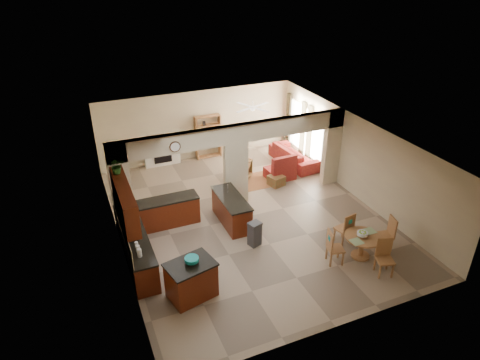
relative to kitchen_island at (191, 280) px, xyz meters
name	(u,v)px	position (x,y,z in m)	size (l,w,h in m)	color
floor	(248,217)	(2.72, 2.76, -0.50)	(10.00, 10.00, 0.00)	gray
ceiling	(248,136)	(2.72, 2.76, 2.30)	(10.00, 10.00, 0.00)	white
wall_back	(198,125)	(2.72, 7.76, 0.90)	(8.00, 8.00, 0.00)	tan
wall_front	(343,279)	(2.72, -2.24, 0.90)	(8.00, 8.00, 0.00)	tan
wall_left	(115,204)	(-1.28, 2.76, 0.90)	(10.00, 10.00, 0.00)	tan
wall_right	(356,157)	(6.72, 2.76, 0.90)	(10.00, 10.00, 0.00)	tan
partition_left_pier	(121,186)	(-0.98, 3.76, 0.90)	(0.60, 0.25, 2.80)	tan
partition_center_pier	(236,173)	(2.72, 3.76, 0.60)	(0.80, 0.25, 2.20)	tan
partition_right_pier	(332,147)	(6.42, 3.76, 0.90)	(0.60, 0.25, 2.80)	tan
partition_header	(235,134)	(2.72, 3.76, 2.00)	(8.00, 0.25, 0.60)	tan
kitchen_counter	(147,231)	(-0.54, 2.51, -0.03)	(2.52, 3.29, 1.48)	#4A1208
upper_cabinets	(124,201)	(-1.10, 1.96, 1.42)	(0.35, 2.40, 0.90)	#4A1208
peninsula	(232,210)	(2.12, 2.65, -0.04)	(0.70, 1.85, 0.91)	#4A1208
wall_clock	(175,147)	(0.72, 3.61, 1.95)	(0.34, 0.34, 0.03)	#462917
rug	(254,181)	(3.92, 4.86, -0.49)	(1.60, 1.30, 0.01)	brown
fireplace	(162,151)	(1.12, 7.59, 0.12)	(1.60, 0.35, 1.20)	silver
shelving_unit	(208,137)	(3.07, 7.58, 0.40)	(1.00, 0.32, 1.80)	#935633
window_a	(318,139)	(6.69, 5.06, 0.70)	(0.02, 0.90, 1.90)	white
window_b	(296,124)	(6.69, 6.76, 0.70)	(0.02, 0.90, 1.90)	white
glazed_door	(306,135)	(6.69, 5.91, 0.55)	(0.02, 0.70, 2.10)	white
drape_a_left	(326,144)	(6.65, 4.46, 0.70)	(0.10, 0.28, 2.30)	#381A16
drape_a_right	(309,133)	(6.65, 5.66, 0.70)	(0.10, 0.28, 2.30)	#381A16
drape_b_left	(303,129)	(6.65, 6.16, 0.70)	(0.10, 0.28, 2.30)	#381A16
drape_b_right	(289,120)	(6.65, 7.36, 0.70)	(0.10, 0.28, 2.30)	#381A16
ceiling_fan	(253,107)	(4.22, 5.76, 2.06)	(1.00, 1.00, 0.10)	white
kitchen_island	(191,280)	(0.00, 0.00, 0.00)	(1.29, 1.05, 0.99)	#4A1208
teal_bowl	(192,260)	(0.05, 0.01, 0.57)	(0.34, 0.34, 0.16)	teal
trash_can	(255,235)	(2.30, 1.31, -0.15)	(0.33, 0.28, 0.69)	#313134
dining_table	(362,243)	(4.80, -0.34, -0.03)	(1.01, 1.01, 0.69)	#935633
fruit_bowl	(362,234)	(4.76, -0.34, 0.27)	(0.30, 0.30, 0.16)	#7BAF25
sofa	(294,155)	(6.02, 5.66, -0.15)	(0.94, 2.40, 0.70)	maroon
chaise	(280,173)	(4.91, 4.76, -0.30)	(1.00, 0.82, 0.40)	maroon
armchair	(238,170)	(3.42, 5.29, -0.11)	(0.82, 0.85, 0.77)	maroon
ottoman	(276,180)	(4.54, 4.31, -0.31)	(0.50, 0.50, 0.37)	maroon
plant	(117,166)	(-1.10, 2.69, 2.09)	(0.40, 0.34, 0.44)	#1B4813
chair_north	(346,227)	(4.75, 0.35, 0.06)	(0.49, 0.49, 1.02)	#935633
chair_east	(388,232)	(5.70, -0.31, 0.06)	(0.50, 0.50, 1.02)	#935633
chair_south	(384,255)	(4.92, -1.10, 0.06)	(0.53, 0.53, 1.02)	#935633
chair_west	(333,246)	(3.90, -0.25, 0.06)	(0.51, 0.51, 1.02)	#935633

